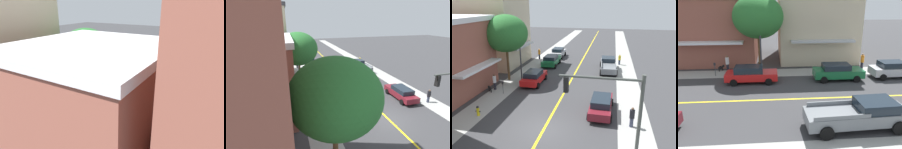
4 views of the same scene
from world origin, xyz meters
The scene contains 12 objects.
corner_shop_building centered at (-13.39, 5.07, 3.88)m, with size 10.96×9.44×7.74m.
pale_office_building centered at (-13.40, 17.07, 5.75)m, with size 10.60×9.46×11.48m.
street_tree_left_near centered at (-7.48, 10.25, 5.62)m, with size 5.09×5.09×7.79m.
parking_meter centered at (-6.12, 5.86, 0.89)m, with size 0.12×0.18×1.34m.
street_lamp centered at (-5.93, 10.45, 3.36)m, with size 0.70×0.36×5.29m.
red_sedan_left_curb centered at (-4.02, 9.58, 0.80)m, with size 2.09×4.66×1.52m.
silver_sedan_left_curb centered at (-4.36, 23.23, 0.83)m, with size 2.12×4.38×1.59m.
green_sedan_left_curb centered at (-4.11, 17.66, 0.81)m, with size 2.13×4.62×1.53m.
grey_pickup_truck centered at (4.27, 16.60, 0.87)m, with size 2.49×6.20×1.69m.
pedestrian_white_shirt centered at (-7.55, 6.83, 0.91)m, with size 0.36×0.36×1.73m.
pedestrian_orange_shirt centered at (-7.13, 21.26, 0.93)m, with size 0.38×0.38×1.77m.
small_dog centered at (-7.75, 6.10, 0.40)m, with size 0.73×0.66×0.60m.
Camera 4 is at (15.58, 11.56, 7.21)m, focal length 35.87 mm.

